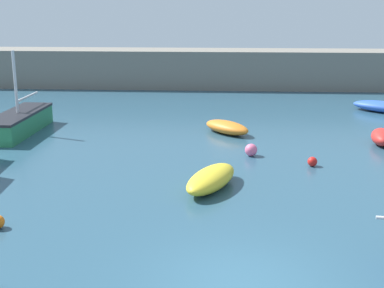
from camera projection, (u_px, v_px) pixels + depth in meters
name	position (u px, v px, depth m)	size (l,w,h in m)	color
ground_plane	(239.00, 287.00, 12.01)	(120.00, 120.00, 0.20)	#284C60
harbor_breakwater	(229.00, 69.00, 38.69)	(65.57, 3.38, 2.70)	slate
rowboat_blue_near	(227.00, 127.00, 25.43)	(2.63, 2.68, 0.60)	orange
open_tender_yellow	(383.00, 107.00, 30.26)	(3.61, 3.09, 0.62)	#2D56B7
rowboat_white_midwater	(211.00, 179.00, 17.95)	(2.21, 3.27, 0.69)	yellow
fishing_dinghy_green	(382.00, 137.00, 23.45)	(1.28, 2.09, 0.69)	red
sailboat_twin_hulled	(19.00, 122.00, 25.43)	(1.68, 5.31, 3.92)	#287A4C
mooring_buoy_red	(312.00, 162.00, 20.39)	(0.37, 0.37, 0.37)	red
mooring_buoy_pink	(251.00, 150.00, 21.74)	(0.51, 0.51, 0.51)	#EA668C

